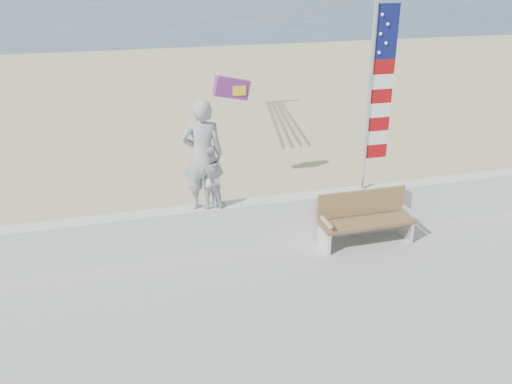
% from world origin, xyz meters
% --- Properties ---
extents(ground, '(220.00, 220.00, 0.00)m').
position_xyz_m(ground, '(0.00, 0.00, 0.00)').
color(ground, '#2E445D').
rests_on(ground, ground).
extents(sand, '(90.00, 40.00, 0.08)m').
position_xyz_m(sand, '(0.00, 9.00, 0.04)').
color(sand, tan).
rests_on(sand, ground).
extents(seawall, '(30.00, 0.35, 0.90)m').
position_xyz_m(seawall, '(0.00, 2.00, 0.63)').
color(seawall, silver).
rests_on(seawall, boardwalk).
extents(adult, '(0.77, 0.55, 1.97)m').
position_xyz_m(adult, '(-0.71, 2.00, 2.07)').
color(adult, gray).
rests_on(adult, seawall).
extents(child, '(0.61, 0.50, 1.17)m').
position_xyz_m(child, '(-0.61, 2.00, 1.66)').
color(child, silver).
rests_on(child, seawall).
extents(bench, '(1.80, 0.57, 1.00)m').
position_xyz_m(bench, '(2.27, 1.55, 0.69)').
color(bench, brown).
rests_on(bench, boardwalk).
extents(flag, '(0.50, 0.08, 3.50)m').
position_xyz_m(flag, '(2.52, 2.00, 2.99)').
color(flag, silver).
rests_on(flag, seawall).
extents(parafoil_kite, '(0.86, 0.27, 0.58)m').
position_xyz_m(parafoil_kite, '(0.54, 4.92, 2.56)').
color(parafoil_kite, red).
rests_on(parafoil_kite, ground).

